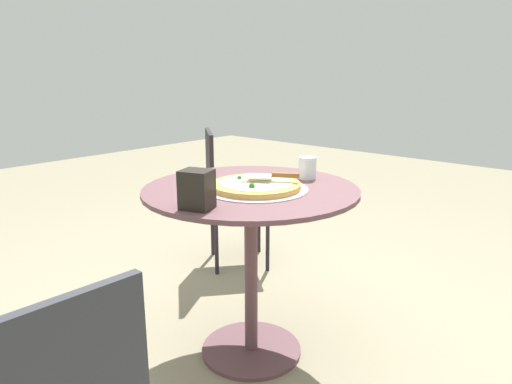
{
  "coord_description": "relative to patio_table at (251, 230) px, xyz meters",
  "views": [
    {
      "loc": [
        -1.22,
        1.37,
        1.22
      ],
      "look_at": [
        -0.04,
        0.01,
        0.74
      ],
      "focal_mm": 32.72,
      "sensor_mm": 36.0,
      "label": 1
    }
  ],
  "objects": [
    {
      "name": "pizza_server",
      "position": [
        -0.08,
        -0.05,
        0.23
      ],
      "size": [
        0.2,
        0.15,
        0.02
      ],
      "color": "silver",
      "rests_on": "pizza_on_tray"
    },
    {
      "name": "pizza_on_tray",
      "position": [
        -0.04,
        0.01,
        0.2
      ],
      "size": [
        0.42,
        0.42,
        0.05
      ],
      "color": "silver",
      "rests_on": "patio_table"
    },
    {
      "name": "patio_table",
      "position": [
        0.0,
        0.0,
        0.0
      ],
      "size": [
        0.88,
        0.88,
        0.75
      ],
      "color": "brown",
      "rests_on": "ground"
    },
    {
      "name": "napkin_dispenser",
      "position": [
        -0.06,
        0.34,
        0.25
      ],
      "size": [
        0.13,
        0.12,
        0.14
      ],
      "primitive_type": "cube",
      "rotation": [
        0.0,
        0.0,
        3.49
      ],
      "color": "black",
      "rests_on": "patio_table"
    },
    {
      "name": "drinking_cup",
      "position": [
        -0.08,
        -0.28,
        0.23
      ],
      "size": [
        0.08,
        0.08,
        0.1
      ],
      "primitive_type": "cylinder",
      "color": "silver",
      "rests_on": "patio_table"
    },
    {
      "name": "ground_plane",
      "position": [
        0.0,
        0.0,
        -0.57
      ],
      "size": [
        10.0,
        10.0,
        0.0
      ],
      "primitive_type": "plane",
      "color": "gray"
    },
    {
      "name": "patio_chair_far",
      "position": [
        0.77,
        -0.63,
        -0.07
      ],
      "size": [
        0.53,
        0.53,
        0.86
      ],
      "color": "black",
      "rests_on": "ground"
    }
  ]
}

